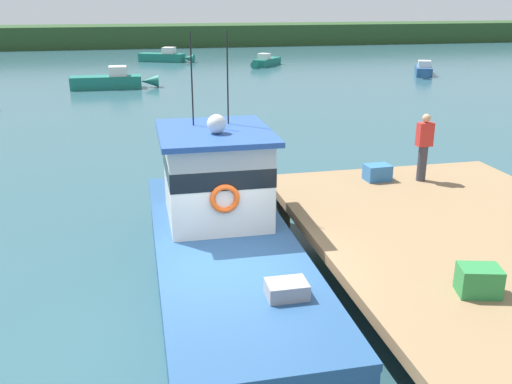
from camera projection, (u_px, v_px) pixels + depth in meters
The scene contains 12 objects.
ground_plane at pixel (223, 321), 9.88m from camera, with size 200.00×200.00×0.00m, color #2D5660.
dock at pixel (475, 241), 10.52m from camera, with size 6.00×9.00×1.20m.
main_fishing_boat at pixel (222, 239), 10.79m from camera, with size 2.61×9.81×4.80m.
crate_stack_mid_dock at pixel (479, 281), 8.33m from camera, with size 0.60×0.44×0.44m, color #2D8442.
crate_stack_near_edge at pixel (377, 172), 13.59m from camera, with size 0.60×0.44×0.38m, color #3370B2.
deckhand_by_the_boat at pixel (424, 146), 13.35m from camera, with size 0.36×0.22×1.63m.
moored_boat_outer_mooring at pixel (166, 57), 50.20m from camera, with size 4.98×3.02×1.28m.
moored_boat_off_the_point at pixel (424, 70), 41.40m from camera, with size 2.60×4.26×1.09m.
moored_boat_far_left at pixel (266, 62), 46.95m from camera, with size 3.28×3.82×1.07m.
moored_boat_far_right at pixel (113, 81), 35.28m from camera, with size 5.41×1.44×1.37m.
mooring_buoy_inshore at pixel (85, 84), 35.89m from camera, with size 0.35×0.35×0.35m, color red.
far_shoreline at pixel (139, 36), 66.71m from camera, with size 120.00×8.00×2.40m, color #284723.
Camera 1 is at (-1.29, -8.52, 5.38)m, focal length 39.42 mm.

